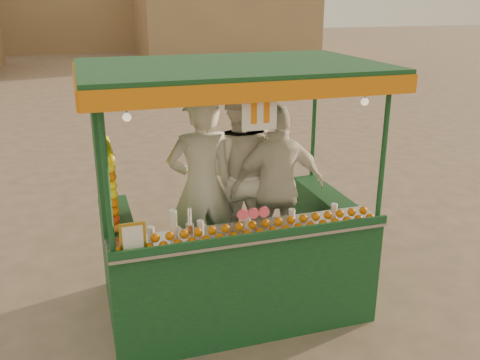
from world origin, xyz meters
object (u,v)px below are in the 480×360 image
object	(u,v)px
juice_cart	(228,238)
vendor_right	(278,188)
vendor_left	(201,187)
vendor_middle	(238,172)

from	to	relation	value
juice_cart	vendor_right	world-z (taller)	juice_cart
vendor_left	vendor_right	bearing A→B (deg)	171.35
vendor_middle	vendor_right	distance (m)	0.47
juice_cart	vendor_left	world-z (taller)	juice_cart
vendor_left	vendor_middle	bearing A→B (deg)	-154.59
vendor_left	vendor_right	world-z (taller)	vendor_left
juice_cart	vendor_right	bearing A→B (deg)	24.57
vendor_middle	vendor_right	world-z (taller)	vendor_middle
vendor_middle	vendor_right	bearing A→B (deg)	152.75
vendor_right	vendor_left	bearing A→B (deg)	-3.67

